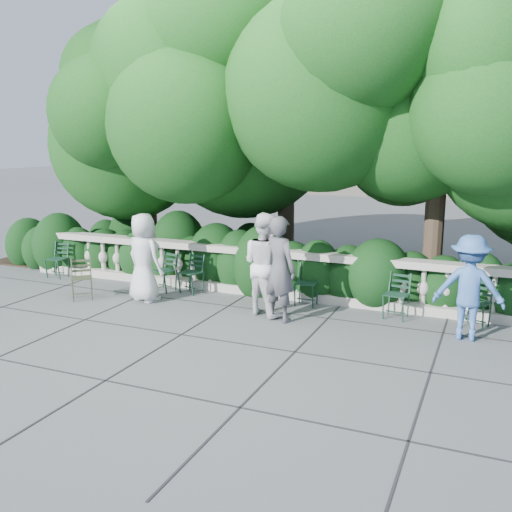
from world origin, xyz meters
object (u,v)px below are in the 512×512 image
at_px(person_casual_man, 265,264).
at_px(person_woman_grey, 280,269).
at_px(chair_f, 472,329).
at_px(person_older_blue, 469,288).
at_px(chair_e, 304,307).
at_px(chair_a, 54,279).
at_px(chair_b, 160,292).
at_px(chair_c, 187,295).
at_px(chair_weathered, 83,301).
at_px(person_businessman, 144,258).
at_px(chair_d, 393,321).

bearing_deg(person_casual_man, person_woman_grey, 170.43).
xyz_separation_m(chair_f, person_older_blue, (-0.07, -0.53, 0.86)).
xyz_separation_m(chair_e, person_casual_man, (-0.54, -0.67, 0.95)).
distance_m(chair_a, chair_b, 2.93).
relative_size(chair_c, chair_weathered, 1.00).
relative_size(chair_a, person_older_blue, 0.49).
xyz_separation_m(chair_b, person_businessman, (0.08, -0.66, 0.88)).
bearing_deg(person_businessman, person_older_blue, -161.55).
relative_size(chair_e, chair_weathered, 1.00).
relative_size(chair_f, person_casual_man, 0.44).
relative_size(chair_a, person_woman_grey, 0.45).
relative_size(person_woman_grey, person_older_blue, 1.10).
bearing_deg(chair_c, person_woman_grey, -6.92).
height_order(chair_a, chair_b, same).
xyz_separation_m(chair_d, person_older_blue, (1.25, -0.47, 0.86)).
distance_m(chair_e, person_woman_grey, 1.32).
distance_m(chair_e, person_older_blue, 3.16).
bearing_deg(chair_f, chair_b, -162.40).
relative_size(chair_d, chair_e, 1.00).
bearing_deg(person_casual_man, chair_weathered, 33.10).
height_order(chair_d, person_businessman, person_businessman).
height_order(chair_a, person_casual_man, person_casual_man).
xyz_separation_m(chair_c, person_businessman, (-0.54, -0.72, 0.88)).
xyz_separation_m(chair_weathered, person_businessman, (1.13, 0.53, 0.88)).
relative_size(person_businessman, person_casual_man, 0.93).
distance_m(chair_b, chair_e, 3.16).
bearing_deg(chair_b, person_woman_grey, -2.84).
bearing_deg(chair_a, chair_e, -0.72).
distance_m(chair_c, chair_e, 2.54).
bearing_deg(person_businessman, chair_a, 3.54).
bearing_deg(chair_f, chair_weathered, -153.22).
bearing_deg(person_businessman, chair_weathered, 41.71).
height_order(chair_e, person_businessman, person_businessman).
bearing_deg(person_woman_grey, chair_e, -77.61).
height_order(chair_b, person_woman_grey, person_woman_grey).
bearing_deg(person_businessman, chair_f, -156.67).
xyz_separation_m(chair_weathered, person_woman_grey, (4.05, 0.43, 0.94)).
height_order(chair_f, person_businessman, person_businessman).
bearing_deg(person_older_blue, chair_c, -6.64).
distance_m(chair_e, person_businessman, 3.31).
distance_m(chair_a, person_woman_grey, 6.06).
distance_m(chair_weathered, person_casual_man, 3.85).
height_order(chair_a, chair_e, same).
bearing_deg(chair_weathered, chair_c, -4.01).
bearing_deg(chair_weathered, person_woman_grey, -34.68).
relative_size(chair_weathered, person_businessman, 0.47).
bearing_deg(chair_c, chair_f, 12.07).
height_order(chair_b, chair_f, same).
xyz_separation_m(chair_weathered, person_older_blue, (7.20, 0.72, 0.86)).
xyz_separation_m(chair_d, person_casual_man, (-2.27, -0.53, 0.95)).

